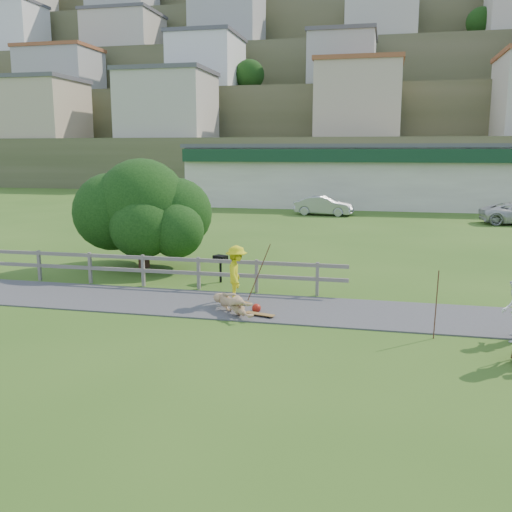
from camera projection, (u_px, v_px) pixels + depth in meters
The scene contains 15 objects.
ground at pixel (230, 321), 15.65m from camera, with size 260.00×260.00×0.00m, color #325919.
path at pixel (243, 306), 17.08m from camera, with size 34.00×3.00×0.04m, color #3C3C3F.
fence at pixel (126, 265), 19.68m from camera, with size 15.05×0.10×1.10m.
strip_mall at pixel (385, 175), 47.82m from camera, with size 32.50×10.75×5.10m.
hillside at pixel (365, 93), 100.57m from camera, with size 220.00×67.00×47.50m.
skater_rider at pixel (236, 277), 17.20m from camera, with size 1.11×0.64×1.71m, color yellow.
skater_fallen at pixel (233, 304), 16.23m from camera, with size 1.77×0.42×0.65m, color tan.
car_silver at pixel (324, 206), 40.90m from camera, with size 1.45×4.15×1.37m, color #9FA1A6.
tree at pixel (143, 226), 22.54m from camera, with size 5.81×5.81×3.34m, color black, non-canonical shape.
bbq at pixel (221, 269), 20.17m from camera, with size 0.45×0.34×0.97m, color black, non-canonical shape.
longboard_rider at pixel (237, 303), 17.35m from camera, with size 0.85×0.21×0.09m, color olive, non-canonical shape.
longboard_fallen at pixel (260, 316), 16.01m from camera, with size 0.87×0.21×0.10m, color olive, non-canonical shape.
helmet at pixel (256, 308), 16.47m from camera, with size 0.26×0.26×0.26m, color #A81F12.
pole_rider at pixel (259, 271), 17.43m from camera, with size 0.03×0.03×1.97m, color #512D20.
pole_spec_left at pixel (436, 305), 14.05m from camera, with size 0.03×0.03×1.74m, color #512D20.
Camera 1 is at (3.99, -14.53, 4.64)m, focal length 40.00 mm.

